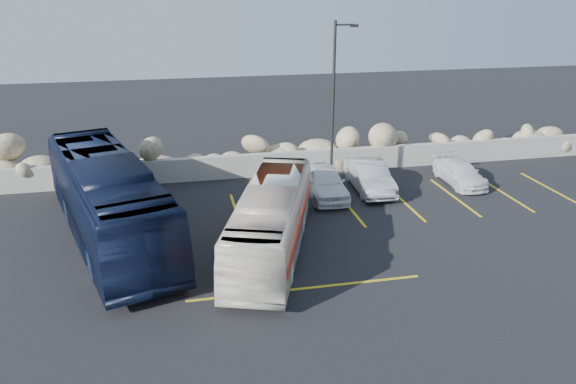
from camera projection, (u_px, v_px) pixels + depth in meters
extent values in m
plane|color=black|center=(337.00, 288.00, 18.80)|extent=(90.00, 90.00, 0.00)
cube|color=gray|center=(272.00, 164.00, 29.58)|extent=(60.00, 0.40, 1.20)
cube|color=gold|center=(237.00, 214.00, 24.73)|extent=(0.12, 5.00, 0.01)
cube|color=gold|center=(348.00, 205.00, 25.71)|extent=(0.12, 5.00, 0.01)
cube|color=gold|center=(403.00, 201.00, 26.23)|extent=(0.12, 5.00, 0.01)
cube|color=gold|center=(454.00, 197.00, 26.73)|extent=(0.12, 5.00, 0.01)
cube|color=gold|center=(503.00, 193.00, 27.23)|extent=(0.12, 5.00, 0.01)
cube|color=gold|center=(551.00, 189.00, 27.73)|extent=(0.12, 5.00, 0.01)
cube|color=gold|center=(306.00, 288.00, 18.79)|extent=(8.00, 0.12, 0.01)
cylinder|color=#292624|center=(333.00, 108.00, 26.57)|extent=(0.14, 0.14, 8.00)
cylinder|color=#292624|center=(345.00, 25.00, 25.32)|extent=(0.90, 0.08, 0.08)
cube|color=#292624|center=(354.00, 26.00, 25.42)|extent=(0.35, 0.18, 0.12)
imported|color=silver|center=(271.00, 219.00, 21.01)|extent=(5.01, 9.44, 2.57)
imported|color=black|center=(108.00, 199.00, 21.93)|extent=(6.11, 12.35, 3.36)
imported|color=white|center=(325.00, 182.00, 26.59)|extent=(1.88, 4.33, 1.45)
imported|color=#ABAAAF|center=(369.00, 176.00, 27.37)|extent=(1.74, 4.46, 1.45)
imported|color=white|center=(460.00, 173.00, 28.37)|extent=(1.66, 3.92, 1.13)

